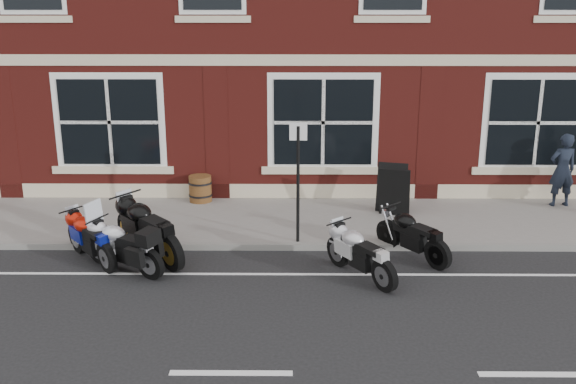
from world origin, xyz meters
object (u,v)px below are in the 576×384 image
Objects in this scene: moto_touring_silver at (122,244)px; moto_sport_silver at (361,251)px; moto_sport_red at (91,236)px; parking_sign at (298,174)px; barrel_planter at (200,189)px; moto_naked_black at (412,233)px; moto_sport_black at (149,227)px; pedestrian_left at (562,170)px; a_board_sign at (393,190)px.

moto_sport_silver is at bearing -61.02° from moto_touring_silver.
parking_sign is (3.82, 0.76, 1.00)m from moto_sport_red.
moto_sport_silver reaches higher than barrel_planter.
moto_naked_black is at bearing -38.17° from moto_sport_red.
moto_sport_silver is 1.41m from moto_naked_black.
barrel_planter is at bearing 40.35° from moto_sport_black.
moto_touring_silver reaches higher than moto_sport_silver.
barrel_planter is at bearing -8.09° from pedestrian_left.
moto_touring_silver is 1.01× the size of moto_naked_black.
moto_naked_black is at bearing 8.93° from moto_sport_silver.
moto_sport_red is 0.64× the size of parking_sign.
moto_naked_black is at bearing -73.36° from a_board_sign.
a_board_sign is 2.87m from parking_sign.
moto_touring_silver reaches higher than moto_naked_black.
pedestrian_left is 1.53× the size of a_board_sign.
moto_sport_black reaches higher than moto_naked_black.
moto_sport_black is 0.78× the size of parking_sign.
moto_sport_black reaches higher than barrel_planter.
moto_sport_black is at bearing -98.93° from barrel_planter.
moto_naked_black is 2.29m from a_board_sign.
moto_naked_black reaches higher than barrel_planter.
moto_touring_silver reaches higher than barrel_planter.
moto_naked_black is at bearing 30.57° from pedestrian_left.
moto_sport_red is 0.89× the size of pedestrian_left.
a_board_sign is at bearing 41.76° from parking_sign.
pedestrian_left is at bearing 23.68° from parking_sign.
moto_naked_black is 0.95× the size of pedestrian_left.
a_board_sign is (1.03, 3.21, 0.20)m from moto_sport_silver.
pedestrian_left is 4.03m from a_board_sign.
barrel_planter is at bearing 96.80° from moto_sport_silver.
moto_sport_black is 9.36m from pedestrian_left.
moto_sport_black is 3.28m from barrel_planter.
moto_sport_silver is (3.88, -0.91, -0.12)m from moto_sport_black.
moto_touring_silver is 6.02m from a_board_sign.
moto_sport_black reaches higher than moto_sport_silver.
moto_sport_black is 4.95m from moto_naked_black.
barrel_planter is at bearing 25.60° from moto_sport_red.
pedestrian_left reaches higher than moto_touring_silver.
moto_sport_red is at bearing 151.33° from moto_sport_black.
moto_naked_black is 4.93m from pedestrian_left.
moto_sport_red is 5.97m from moto_naked_black.
a_board_sign is at bearing 3.26° from pedestrian_left.
barrel_planter is (-3.37, 4.15, -0.05)m from moto_sport_silver.
a_board_sign is 0.47× the size of parking_sign.
barrel_planter is (-8.37, 0.28, -0.54)m from pedestrian_left.
moto_naked_black is (5.29, 0.65, -0.01)m from moto_touring_silver.
parking_sign reaches higher than moto_sport_red.
moto_sport_black is at bearing -28.41° from moto_sport_red.
moto_sport_red is 6.45m from a_board_sign.
parking_sign reaches higher than barrel_planter.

